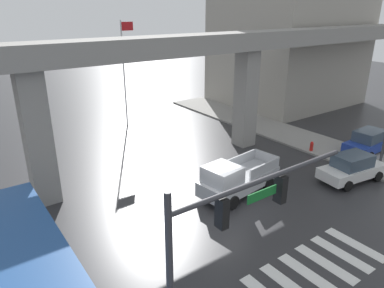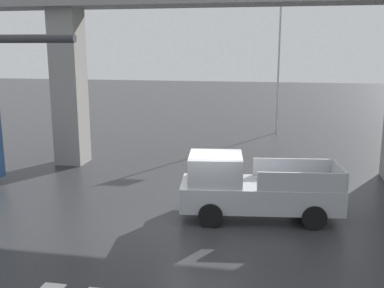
{
  "view_description": "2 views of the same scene",
  "coord_description": "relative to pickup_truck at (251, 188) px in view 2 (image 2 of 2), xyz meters",
  "views": [
    {
      "loc": [
        -10.98,
        -12.48,
        9.95
      ],
      "look_at": [
        0.33,
        3.2,
        2.52
      ],
      "focal_mm": 33.27,
      "sensor_mm": 36.0,
      "label": 1
    },
    {
      "loc": [
        2.21,
        -13.51,
        5.46
      ],
      "look_at": [
        -0.79,
        2.25,
        2.01
      ],
      "focal_mm": 42.15,
      "sensor_mm": 36.0,
      "label": 2
    }
  ],
  "objects": [
    {
      "name": "elevated_overpass",
      "position": [
        -1.47,
        5.58,
        6.23
      ],
      "size": [
        57.52,
        2.22,
        8.39
      ],
      "color": "gray",
      "rests_on": "ground"
    },
    {
      "name": "flagpole",
      "position": [
        0.83,
        15.2,
        4.29
      ],
      "size": [
        1.16,
        0.12,
        9.01
      ],
      "color": "silver",
      "rests_on": "ground"
    },
    {
      "name": "ground_plane",
      "position": [
        -1.47,
        -0.58,
        -0.99
      ],
      "size": [
        120.0,
        120.0,
        0.0
      ],
      "primitive_type": "plane",
      "color": "#2D2D30"
    },
    {
      "name": "pickup_truck",
      "position": [
        0.0,
        0.0,
        0.0
      ],
      "size": [
        5.29,
        2.55,
        2.08
      ],
      "color": "#A8AAAF",
      "rests_on": "ground"
    }
  ]
}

